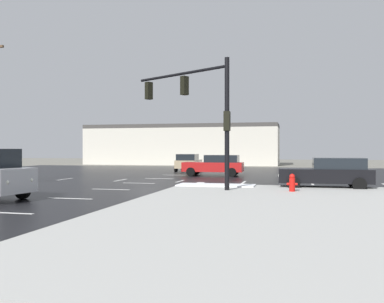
{
  "coord_description": "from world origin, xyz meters",
  "views": [
    {
      "loc": [
        8.8,
        -25.6,
        2.03
      ],
      "look_at": [
        1.21,
        6.65,
        1.85
      ],
      "focal_mm": 39.48,
      "sensor_mm": 36.0,
      "label": 1
    }
  ],
  "objects_px": {
    "traffic_signal_mast": "(200,104)",
    "sedan_black": "(328,173)",
    "fire_hydrant": "(292,183)",
    "sedan_red": "(215,165)",
    "sedan_tan": "(189,162)"
  },
  "relations": [
    {
      "from": "traffic_signal_mast",
      "to": "sedan_black",
      "type": "bearing_deg",
      "value": -132.12
    },
    {
      "from": "fire_hydrant",
      "to": "sedan_red",
      "type": "distance_m",
      "value": 13.2
    },
    {
      "from": "fire_hydrant",
      "to": "traffic_signal_mast",
      "type": "bearing_deg",
      "value": 169.44
    },
    {
      "from": "sedan_black",
      "to": "sedan_tan",
      "type": "bearing_deg",
      "value": -53.85
    },
    {
      "from": "traffic_signal_mast",
      "to": "fire_hydrant",
      "type": "xyz_separation_m",
      "value": [
        4.43,
        -0.83,
        -3.74
      ]
    },
    {
      "from": "traffic_signal_mast",
      "to": "sedan_black",
      "type": "height_order",
      "value": "traffic_signal_mast"
    },
    {
      "from": "traffic_signal_mast",
      "to": "fire_hydrant",
      "type": "distance_m",
      "value": 5.86
    },
    {
      "from": "fire_hydrant",
      "to": "sedan_red",
      "type": "xyz_separation_m",
      "value": [
        -5.62,
        11.94,
        0.32
      ]
    },
    {
      "from": "traffic_signal_mast",
      "to": "fire_hydrant",
      "type": "relative_size",
      "value": 7.75
    },
    {
      "from": "fire_hydrant",
      "to": "sedan_red",
      "type": "relative_size",
      "value": 0.17
    },
    {
      "from": "sedan_tan",
      "to": "sedan_red",
      "type": "bearing_deg",
      "value": -152.74
    },
    {
      "from": "fire_hydrant",
      "to": "sedan_black",
      "type": "bearing_deg",
      "value": 57.84
    },
    {
      "from": "traffic_signal_mast",
      "to": "sedan_tan",
      "type": "relative_size",
      "value": 1.33
    },
    {
      "from": "sedan_tan",
      "to": "traffic_signal_mast",
      "type": "bearing_deg",
      "value": -168.08
    },
    {
      "from": "traffic_signal_mast",
      "to": "sedan_red",
      "type": "height_order",
      "value": "traffic_signal_mast"
    }
  ]
}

